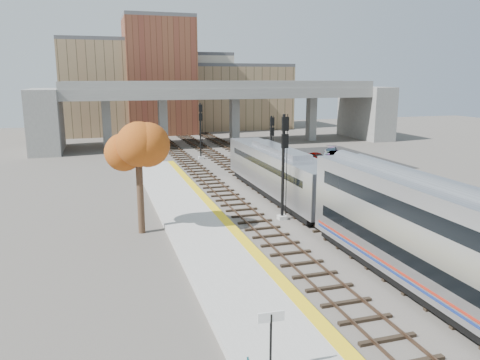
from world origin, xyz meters
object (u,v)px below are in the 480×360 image
object	(u,v)px
tree	(138,148)
car_b	(337,155)
car_a	(317,157)
signal_mast_near	(283,167)
signal_mast_mid	(271,150)
signal_mast_far	(201,132)
car_c	(331,152)
locomotive	(279,171)

from	to	relation	value
tree	car_b	xyz separation A→B (m)	(25.89, 21.19, -5.08)
car_a	signal_mast_near	bearing A→B (deg)	-125.89
signal_mast_near	tree	xyz separation A→B (m)	(-9.91, 0.07, 1.82)
signal_mast_mid	car_b	bearing A→B (deg)	34.31
signal_mast_near	tree	size ratio (longest dim) A/B	0.99
signal_mast_far	car_b	distance (m)	17.21
signal_mast_far	car_c	size ratio (longest dim) A/B	1.69
tree	signal_mast_far	bearing A→B (deg)	69.77
tree	car_b	world-z (taller)	tree
car_b	car_c	xyz separation A→B (m)	(0.43, 2.43, 0.06)
signal_mast_mid	signal_mast_far	bearing A→B (deg)	106.52
car_c	signal_mast_near	bearing A→B (deg)	-94.77
locomotive	car_b	bearing A→B (deg)	47.51
signal_mast_far	car_a	world-z (taller)	signal_mast_far
car_a	signal_mast_mid	bearing A→B (deg)	-144.27
locomotive	car_c	xyz separation A→B (m)	(14.31, 17.58, -1.64)
signal_mast_far	car_a	xyz separation A→B (m)	(12.74, -6.72, -2.78)
signal_mast_near	car_c	world-z (taller)	signal_mast_near
locomotive	signal_mast_near	xyz separation A→B (m)	(-2.10, -6.10, 1.55)
locomotive	signal_mast_far	bearing A→B (deg)	95.75
locomotive	signal_mast_near	distance (m)	6.64
signal_mast_far	car_a	bearing A→B (deg)	-27.80
tree	locomotive	bearing A→B (deg)	26.67
signal_mast_near	signal_mast_far	world-z (taller)	signal_mast_near
locomotive	signal_mast_mid	world-z (taller)	signal_mast_mid
car_a	signal_mast_far	bearing A→B (deg)	148.47
car_b	tree	bearing A→B (deg)	-140.70
signal_mast_near	signal_mast_far	size ratio (longest dim) A/B	1.09
signal_mast_far	car_b	size ratio (longest dim) A/B	2.15
signal_mast_near	signal_mast_mid	world-z (taller)	signal_mast_near
signal_mast_near	car_a	xyz separation A→B (m)	(12.74, 20.26, -3.19)
tree	car_b	distance (m)	33.84
signal_mast_mid	car_c	size ratio (longest dim) A/B	1.55
tree	signal_mast_near	bearing A→B (deg)	-0.39
car_a	tree	bearing A→B (deg)	-142.01
tree	car_a	bearing A→B (deg)	41.71
car_b	car_c	world-z (taller)	car_c
signal_mast_near	car_c	size ratio (longest dim) A/B	1.84
locomotive	signal_mast_far	world-z (taller)	signal_mast_far
locomotive	signal_mast_far	distance (m)	21.01
signal_mast_mid	tree	size ratio (longest dim) A/B	0.83
tree	car_a	size ratio (longest dim) A/B	2.18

